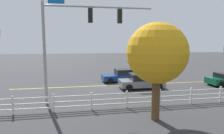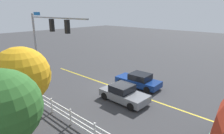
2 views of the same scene
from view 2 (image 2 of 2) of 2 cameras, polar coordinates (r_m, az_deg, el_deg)
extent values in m
plane|color=#38383A|center=(19.01, 1.69, -6.33)|extent=(120.00, 120.00, 0.00)
cube|color=gold|center=(16.90, 12.14, -9.74)|extent=(28.00, 0.16, 0.01)
cylinder|color=gray|center=(19.65, -21.57, 4.16)|extent=(0.20, 0.20, 7.12)
cylinder|color=gray|center=(15.90, -16.45, 13.89)|extent=(7.70, 0.12, 0.12)
cube|color=#0C59B2|center=(18.47, -21.52, 14.57)|extent=(1.10, 0.03, 0.28)
cube|color=black|center=(16.49, -17.49, 11.78)|extent=(0.32, 0.28, 1.00)
sphere|color=red|center=(16.55, -17.13, 12.94)|extent=(0.17, 0.17, 0.17)
sphere|color=orange|center=(16.57, -17.03, 11.83)|extent=(0.17, 0.17, 0.17)
sphere|color=#148C19|center=(16.59, -16.94, 10.74)|extent=(0.17, 0.17, 0.17)
cube|color=black|center=(14.70, -13.20, 11.61)|extent=(0.32, 0.28, 1.00)
sphere|color=red|center=(14.77, -12.79, 12.91)|extent=(0.17, 0.17, 0.17)
sphere|color=orange|center=(14.79, -12.71, 11.67)|extent=(0.17, 0.17, 0.17)
sphere|color=#148C19|center=(14.81, -12.63, 10.44)|extent=(0.17, 0.17, 0.17)
cube|color=slate|center=(16.27, 3.59, -8.41)|extent=(4.19, 1.93, 0.62)
cube|color=black|center=(16.15, 3.06, -6.27)|extent=(1.69, 1.72, 0.58)
cylinder|color=black|center=(16.25, 9.52, -9.45)|extent=(0.64, 0.23, 0.64)
cylinder|color=black|center=(14.95, 5.64, -11.71)|extent=(0.64, 0.23, 0.64)
cylinder|color=black|center=(17.80, 1.87, -6.84)|extent=(0.64, 0.23, 0.64)
cylinder|color=black|center=(16.62, -2.21, -8.60)|extent=(0.64, 0.23, 0.64)
cube|color=navy|center=(19.45, 7.76, -4.32)|extent=(4.58, 2.07, 0.58)
cube|color=black|center=(19.14, 8.39, -2.83)|extent=(2.01, 1.75, 0.59)
cylinder|color=black|center=(19.65, 2.61, -4.55)|extent=(0.65, 0.25, 0.64)
cylinder|color=black|center=(20.97, 5.46, -3.24)|extent=(0.65, 0.25, 0.64)
cylinder|color=black|center=(18.12, 10.38, -6.69)|extent=(0.65, 0.25, 0.64)
cylinder|color=black|center=(19.54, 12.89, -5.10)|extent=(0.65, 0.25, 0.64)
cube|color=white|center=(11.83, -5.12, -18.58)|extent=(0.10, 0.10, 1.15)
cube|color=white|center=(13.41, -12.17, -14.32)|extent=(0.10, 0.10, 1.15)
cube|color=white|center=(15.20, -17.46, -10.86)|extent=(0.10, 0.10, 1.15)
cube|color=white|center=(17.13, -21.51, -8.10)|extent=(0.10, 0.10, 1.15)
cube|color=white|center=(19.15, -24.69, -5.87)|extent=(0.10, 0.10, 1.15)
cube|color=white|center=(21.25, -27.23, -4.07)|extent=(0.10, 0.10, 1.15)
cube|color=white|center=(23.39, -29.30, -2.59)|extent=(0.10, 0.10, 1.15)
cube|color=white|center=(12.40, -8.98, -14.89)|extent=(26.00, 0.06, 0.09)
cube|color=white|center=(12.58, -8.91, -16.25)|extent=(26.00, 0.06, 0.09)
cube|color=white|center=(12.75, -8.84, -17.46)|extent=(26.00, 0.06, 0.09)
sphere|color=#2D6628|center=(7.93, -29.98, -10.49)|extent=(2.82, 2.82, 2.82)
cylinder|color=brown|center=(13.18, -24.05, -12.65)|extent=(0.45, 0.45, 2.52)
sphere|color=gold|center=(12.23, -25.41, -2.26)|extent=(3.33, 3.33, 3.33)
camera|label=1|loc=(16.58, -66.25, -4.09)|focal=31.15mm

